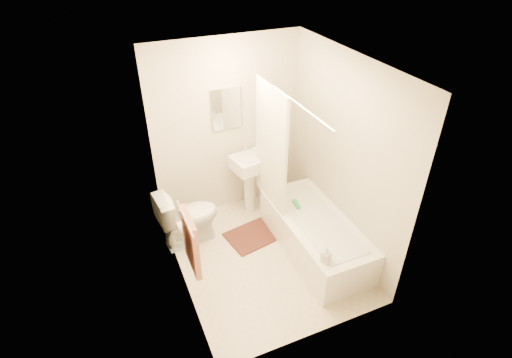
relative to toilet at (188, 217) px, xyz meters
name	(u,v)px	position (x,y,z in m)	size (l,w,h in m)	color
floor	(264,256)	(0.75, -0.66, -0.38)	(2.40, 2.40, 0.00)	beige
ceiling	(267,65)	(0.75, -0.66, 2.02)	(2.40, 2.40, 0.00)	white
wall_back	(227,129)	(0.75, 0.54, 0.82)	(2.00, 0.02, 2.40)	beige
wall_left	(174,197)	(-0.25, -0.66, 0.82)	(0.02, 2.40, 2.40)	beige
wall_right	(344,157)	(1.75, -0.66, 0.82)	(0.02, 2.40, 2.40)	beige
mirror	(227,109)	(0.75, 0.52, 1.12)	(0.40, 0.03, 0.55)	white
curtain_rod	(289,97)	(1.05, -0.56, 1.62)	(0.03, 0.03, 1.70)	silver
shower_curtain	(271,148)	(1.05, -0.16, 0.84)	(0.04, 0.80, 1.55)	silver
towel_bar	(185,218)	(-0.21, -0.91, 0.72)	(0.02, 0.02, 0.60)	silver
towel	(191,242)	(-0.18, -0.91, 0.40)	(0.06, 0.45, 0.66)	#CC7266
toilet_paper	(182,226)	(-0.18, -0.54, 0.32)	(0.12, 0.12, 0.11)	white
toilet	(188,217)	(0.00, 0.00, 0.00)	(0.43, 0.77, 0.76)	white
sink	(250,181)	(0.97, 0.29, 0.10)	(0.49, 0.39, 0.96)	white
bathtub	(315,235)	(1.38, -0.78, -0.14)	(0.73, 1.68, 0.47)	white
bath_mat	(253,235)	(0.77, -0.26, -0.37)	(0.67, 0.50, 0.02)	#55281E
soap_bottle	(326,255)	(1.12, -1.42, 0.19)	(0.09, 0.09, 0.19)	silver
scrub_brush	(296,204)	(1.29, -0.43, 0.11)	(0.05, 0.18, 0.04)	green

